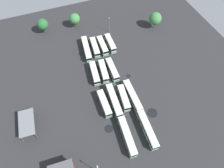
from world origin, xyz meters
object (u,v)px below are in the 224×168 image
bus_row1_slot0 (95,73)px  bus_row2_slot3 (132,96)px  bus_row0_slot2 (102,46)px  bus_row0_slot0 (87,49)px  bus_row0_slot1 (95,47)px  bus_row2_slot0 (104,104)px  bus_row1_slot1 (104,71)px  maintenance_shelter (26,123)px  lamp_post_far_corner (109,24)px  bus_row3_slot3 (147,129)px  bus_row1_slot2 (112,70)px  tree_north_edge (43,24)px  bus_row0_slot3 (110,43)px  bus_row3_slot1 (127,136)px  tree_south_edge (155,19)px  bus_row2_slot1 (114,100)px  bus_row2_slot2 (124,98)px  tree_west_edge (75,19)px

bus_row1_slot0 → bus_row2_slot3: size_ratio=0.79×
bus_row0_slot2 → bus_row2_slot3: 29.89m
bus_row0_slot0 → bus_row2_slot3: 31.79m
bus_row0_slot1 → bus_row2_slot0: 30.02m
bus_row1_slot1 → maintenance_shelter: maintenance_shelter is taller
bus_row0_slot0 → lamp_post_far_corner: bearing=122.5°
bus_row1_slot0 → lamp_post_far_corner: 28.63m
bus_row0_slot0 → bus_row3_slot3: same height
bus_row2_slot3 → lamp_post_far_corner: size_ratio=1.70×
bus_row1_slot2 → lamp_post_far_corner: 26.12m
tree_north_edge → bus_row0_slot2: bearing=48.0°
bus_row2_slot0 → maintenance_shelter: size_ratio=1.03×
bus_row1_slot2 → bus_row3_slot3: bearing=3.4°
bus_row0_slot3 → bus_row3_slot1: (44.02, -10.59, 0.00)m
bus_row2_slot3 → bus_row3_slot3: bearing=-3.1°
bus_row1_slot0 → bus_row1_slot1: size_ratio=1.03×
maintenance_shelter → tree_north_edge: (-48.22, 14.52, 1.50)m
bus_row0_slot0 → bus_row2_slot3: bearing=16.6°
maintenance_shelter → tree_north_edge: bearing=163.2°
bus_row1_slot0 → lamp_post_far_corner: lamp_post_far_corner is taller
bus_row0_slot1 → bus_row1_slot1: (14.61, -1.03, -0.00)m
bus_row1_slot1 → tree_south_edge: tree_south_edge is taller
bus_row1_slot0 → bus_row3_slot3: 31.47m
bus_row2_slot0 → lamp_post_far_corner: (-39.01, 16.63, 2.74)m
bus_row2_slot3 → bus_row3_slot3: same height
bus_row1_slot0 → bus_row3_slot1: 29.82m
bus_row0_slot2 → bus_row1_slot1: (14.37, -4.60, 0.00)m
bus_row0_slot1 → bus_row2_slot1: 29.55m
bus_row2_slot2 → tree_south_edge: (-34.16, 31.03, 3.66)m
bus_row3_slot3 → bus_row2_slot3: bearing=176.9°
bus_row0_slot0 → bus_row1_slot0: size_ratio=1.27×
bus_row0_slot2 → bus_row3_slot3: size_ratio=0.75×
bus_row2_slot0 → bus_row3_slot3: bearing=34.9°
bus_row2_slot0 → bus_row2_slot1: size_ratio=0.77×
bus_row0_slot2 → tree_north_edge: size_ratio=1.37×
bus_row3_slot1 → tree_west_edge: (-63.19, -0.89, 3.20)m
lamp_post_far_corner → bus_row0_slot3: bearing=-17.8°
lamp_post_far_corner → bus_row1_slot0: bearing=-32.9°
bus_row1_slot1 → tree_north_edge: tree_north_edge is taller
bus_row2_slot1 → bus_row1_slot2: bearing=161.4°
bus_row2_slot0 → tree_south_edge: size_ratio=1.29×
bus_row1_slot2 → bus_row3_slot3: size_ratio=0.79×
bus_row1_slot1 → bus_row3_slot1: 29.56m
bus_row2_slot0 → tree_south_edge: (-33.86, 38.80, 3.66)m
bus_row0_slot3 → bus_row2_slot2: 30.18m
bus_row0_slot3 → tree_north_edge: bearing=-127.3°
bus_row1_slot2 → tree_south_edge: (-19.59, 30.09, 3.66)m
bus_row2_slot3 → bus_row3_slot3: 14.32m
bus_row3_slot1 → lamp_post_far_corner: bearing=165.7°
bus_row3_slot3 → tree_west_edge: bearing=-172.5°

